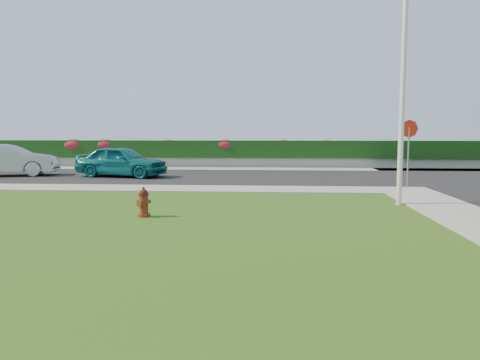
# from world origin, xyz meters

# --- Properties ---
(ground) EXTENTS (120.00, 120.00, 0.00)m
(ground) POSITION_xyz_m (0.00, 0.00, 0.00)
(ground) COLOR black
(ground) RESTS_ON ground
(street_far) EXTENTS (26.00, 8.00, 0.04)m
(street_far) POSITION_xyz_m (-5.00, 14.00, 0.02)
(street_far) COLOR black
(street_far) RESTS_ON ground
(sidewalk_far) EXTENTS (24.00, 2.00, 0.04)m
(sidewalk_far) POSITION_xyz_m (-6.00, 9.00, 0.02)
(sidewalk_far) COLOR gray
(sidewalk_far) RESTS_ON ground
(curb_corner) EXTENTS (2.00, 2.00, 0.04)m
(curb_corner) POSITION_xyz_m (7.00, 9.00, 0.02)
(curb_corner) COLOR gray
(curb_corner) RESTS_ON ground
(sidewalk_beyond) EXTENTS (34.00, 2.00, 0.04)m
(sidewalk_beyond) POSITION_xyz_m (-1.00, 19.00, 0.02)
(sidewalk_beyond) COLOR gray
(sidewalk_beyond) RESTS_ON ground
(retaining_wall) EXTENTS (34.00, 0.40, 0.60)m
(retaining_wall) POSITION_xyz_m (-1.00, 20.50, 0.30)
(retaining_wall) COLOR gray
(retaining_wall) RESTS_ON ground
(hedge) EXTENTS (32.00, 0.90, 1.10)m
(hedge) POSITION_xyz_m (-1.00, 20.60, 1.15)
(hedge) COLOR black
(hedge) RESTS_ON retaining_wall
(fire_hydrant) EXTENTS (0.41, 0.39, 0.79)m
(fire_hydrant) POSITION_xyz_m (-1.48, 2.94, 0.37)
(fire_hydrant) COLOR #56150D
(fire_hydrant) RESTS_ON ground
(sedan_teal) EXTENTS (4.74, 2.68, 1.52)m
(sedan_teal) POSITION_xyz_m (-5.49, 13.43, 0.80)
(sedan_teal) COLOR #0D5F66
(sedan_teal) RESTS_ON street_far
(sedan_silver) EXTENTS (5.02, 2.75, 1.57)m
(sedan_silver) POSITION_xyz_m (-11.37, 13.56, 0.82)
(sedan_silver) COLOR #A7AAAF
(sedan_silver) RESTS_ON street_far
(utility_pole) EXTENTS (0.16, 0.16, 6.21)m
(utility_pole) POSITION_xyz_m (5.80, 5.49, 3.11)
(utility_pole) COLOR silver
(utility_pole) RESTS_ON ground
(stop_sign) EXTENTS (0.74, 0.11, 2.74)m
(stop_sign) POSITION_xyz_m (7.27, 9.81, 2.05)
(stop_sign) COLOR slate
(stop_sign) RESTS_ON ground
(flower_clump_a) EXTENTS (1.48, 0.95, 0.74)m
(flower_clump_a) POSITION_xyz_m (-10.94, 20.50, 1.41)
(flower_clump_a) COLOR #A51C30
(flower_clump_a) RESTS_ON hedge
(flower_clump_b) EXTENTS (1.37, 0.88, 0.69)m
(flower_clump_b) POSITION_xyz_m (-8.84, 20.50, 1.43)
(flower_clump_b) COLOR #A51C30
(flower_clump_b) RESTS_ON hedge
(flower_clump_c) EXTENTS (1.09, 0.70, 0.54)m
(flower_clump_c) POSITION_xyz_m (-4.71, 20.50, 1.48)
(flower_clump_c) COLOR #A51C30
(flower_clump_c) RESTS_ON hedge
(flower_clump_d) EXTENTS (1.35, 0.87, 0.68)m
(flower_clump_d) POSITION_xyz_m (-1.08, 20.50, 1.43)
(flower_clump_d) COLOR #A51C30
(flower_clump_d) RESTS_ON hedge
(flower_clump_e) EXTENTS (1.09, 0.70, 0.55)m
(flower_clump_e) POSITION_xyz_m (2.60, 20.50, 1.48)
(flower_clump_e) COLOR #A51C30
(flower_clump_e) RESTS_ON hedge
(flower_clump_f) EXTENTS (1.02, 0.66, 0.51)m
(flower_clump_f) POSITION_xyz_m (5.24, 20.50, 1.50)
(flower_clump_f) COLOR #A51C30
(flower_clump_f) RESTS_ON hedge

